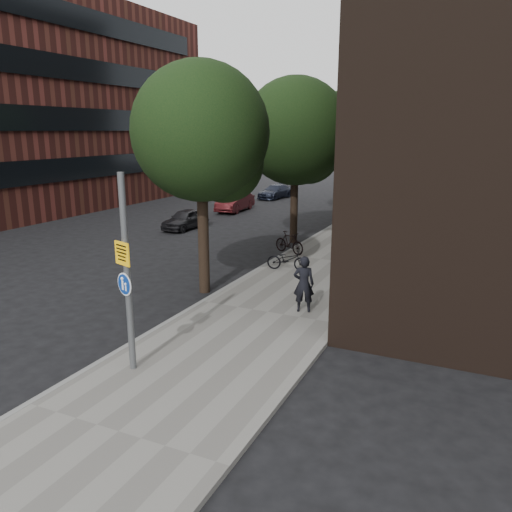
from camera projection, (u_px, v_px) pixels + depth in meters
The scene contains 15 objects.
ground at pixel (203, 359), 11.98m from camera, with size 120.00×120.00×0.00m, color black.
sidewalk at pixel (332, 262), 20.66m from camera, with size 4.50×60.00×0.12m, color slate.
curb_edge at pixel (282, 256), 21.58m from camera, with size 0.15×60.00×0.13m, color slate.
street_tree_near at pixel (205, 138), 15.85m from camera, with size 4.40×4.40×7.50m.
street_tree_mid at pixel (298, 135), 23.32m from camera, with size 5.00×5.00×7.80m.
street_tree_far at pixel (348, 134), 31.23m from camera, with size 5.00×5.00×7.80m.
signpost at pixel (127, 274), 10.76m from camera, with size 0.49×0.19×4.40m.
pedestrian at pixel (304, 284), 14.63m from camera, with size 0.62×0.40×1.69m, color black.
parked_bike_facade_near at pixel (374, 256), 19.62m from camera, with size 0.54×1.56×0.82m, color black.
parked_bike_facade_far at pixel (357, 255), 19.61m from camera, with size 0.45×1.60×0.96m, color black.
parked_bike_curb_near at pixel (287, 259), 19.11m from camera, with size 0.56×1.60×0.84m, color black.
parked_bike_curb_far at pixel (289, 243), 21.68m from camera, with size 0.45×1.61×0.97m, color black.
parked_car_near at pixel (185, 219), 27.67m from camera, with size 1.30×3.23×1.10m, color black.
parked_car_mid at pixel (235, 202), 33.77m from camera, with size 1.35×3.87×1.28m, color #59191C.
parked_car_far at pixel (275, 192), 40.14m from camera, with size 1.52×3.74×1.09m, color #1B2031.
Camera 1 is at (5.81, -9.44, 5.35)m, focal length 35.00 mm.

